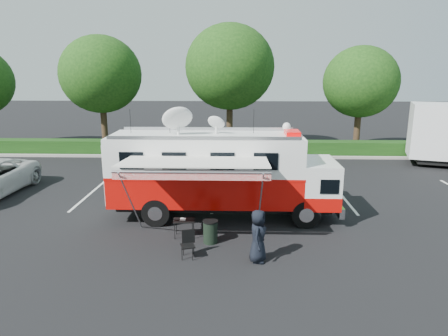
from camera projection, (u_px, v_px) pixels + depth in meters
The scene contains 9 objects.
ground_plane at pixel (224, 216), 16.19m from camera, with size 120.00×120.00×0.00m, color black.
back_border at pixel (246, 81), 27.47m from camera, with size 60.00×6.14×8.87m.
stall_lines at pixel (215, 194), 19.12m from camera, with size 24.12×5.50×0.01m.
command_truck at pixel (222, 173), 15.75m from camera, with size 8.93×2.46×4.29m.
awning at pixel (194, 165), 13.08m from camera, with size 4.88×2.53×2.95m.
person at pixel (258, 261), 12.43m from camera, with size 0.82×0.53×1.68m, color black.
folding_table at pixel (184, 221), 14.08m from camera, with size 0.81×0.61×0.65m.
folding_chair at pixel (188, 242), 12.61m from camera, with size 0.52×0.54×0.87m.
trash_bin at pixel (210, 232), 13.66m from camera, with size 0.53×0.53×0.80m.
Camera 1 is at (0.50, -15.23, 5.82)m, focal length 32.00 mm.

